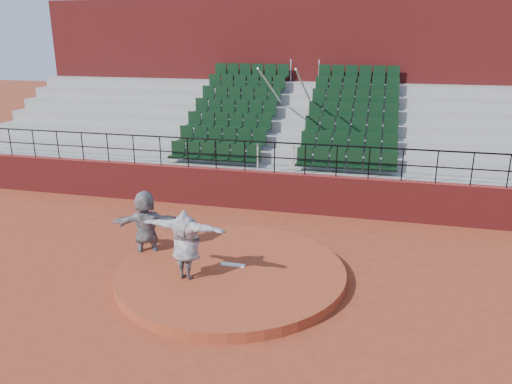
% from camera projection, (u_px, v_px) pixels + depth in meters
% --- Properties ---
extents(ground, '(90.00, 90.00, 0.00)m').
position_uv_depth(ground, '(231.00, 277.00, 12.08)').
color(ground, brown).
rests_on(ground, ground).
extents(pitchers_mound, '(5.50, 5.50, 0.25)m').
position_uv_depth(pitchers_mound, '(231.00, 273.00, 12.04)').
color(pitchers_mound, '#9B3E22').
rests_on(pitchers_mound, ground).
extents(pitching_rubber, '(0.60, 0.15, 0.03)m').
position_uv_depth(pitching_rubber, '(233.00, 265.00, 12.14)').
color(pitching_rubber, white).
rests_on(pitching_rubber, pitchers_mound).
extents(boundary_wall, '(24.00, 0.30, 1.30)m').
position_uv_depth(boundary_wall, '(274.00, 191.00, 16.51)').
color(boundary_wall, maroon).
rests_on(boundary_wall, ground).
extents(wall_railing, '(24.04, 0.05, 1.03)m').
position_uv_depth(wall_railing, '(275.00, 151.00, 16.09)').
color(wall_railing, black).
rests_on(wall_railing, boundary_wall).
extents(seating_deck, '(24.00, 5.97, 4.63)m').
position_uv_depth(seating_deck, '(293.00, 145.00, 19.64)').
color(seating_deck, gray).
rests_on(seating_deck, ground).
extents(press_box_facade, '(24.00, 3.00, 7.10)m').
position_uv_depth(press_box_facade, '(309.00, 82.00, 22.66)').
color(press_box_facade, maroon).
rests_on(press_box_facade, ground).
extents(pitcher, '(2.10, 0.75, 1.67)m').
position_uv_depth(pitcher, '(186.00, 244.00, 11.28)').
color(pitcher, black).
rests_on(pitcher, pitchers_mound).
extents(fielder, '(1.82, 1.10, 1.87)m').
position_uv_depth(fielder, '(146.00, 226.00, 12.78)').
color(fielder, black).
rests_on(fielder, ground).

